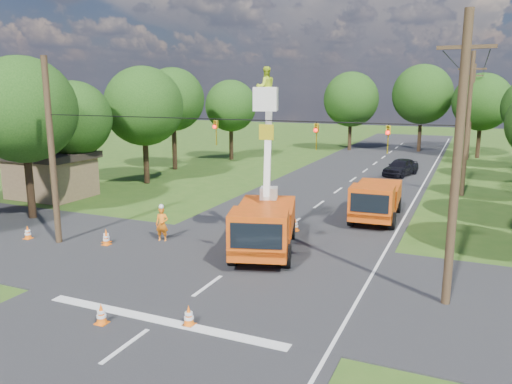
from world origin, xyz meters
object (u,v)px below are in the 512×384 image
at_px(pole_left, 52,152).
at_px(tree_far_b, 422,94).
at_px(ground_worker, 162,224).
at_px(second_truck, 376,200).
at_px(traffic_cone_3, 361,216).
at_px(tree_left_c, 74,119).
at_px(distant_car, 401,167).
at_px(pole_right_far, 471,112).
at_px(traffic_cone_6, 28,232).
at_px(tree_far_a, 351,99).
at_px(tree_left_f, 231,106).
at_px(tree_left_b, 23,110).
at_px(tree_left_e, 173,100).
at_px(tree_left_d, 144,106).
at_px(bucket_truck, 264,215).
at_px(shed, 51,174).
at_px(tree_far_c, 482,102).
at_px(traffic_cone_4, 106,238).
at_px(traffic_cone_2, 295,225).
at_px(pole_right_mid, 468,124).
at_px(traffic_cone_0, 101,314).
at_px(traffic_cone_1, 189,316).
at_px(traffic_cone_5, 106,236).
at_px(pole_right_near, 457,162).

relative_size(pole_left, tree_far_b, 0.87).
bearing_deg(ground_worker, second_truck, 27.48).
bearing_deg(traffic_cone_3, tree_left_c, -177.66).
xyz_separation_m(distant_car, pole_right_far, (5.16, 13.26, 4.34)).
distance_m(traffic_cone_6, tree_far_a, 44.05).
bearing_deg(tree_far_a, tree_left_f, -127.01).
relative_size(tree_left_b, tree_left_e, 0.99).
bearing_deg(tree_far_a, tree_far_b, 14.04).
xyz_separation_m(pole_right_far, tree_left_d, (-23.50, -25.00, 1.02)).
distance_m(bucket_truck, shed, 19.13).
xyz_separation_m(traffic_cone_3, shed, (-21.40, -1.81, 1.26)).
bearing_deg(tree_far_c, traffic_cone_4, -111.78).
relative_size(traffic_cone_2, tree_left_e, 0.08).
bearing_deg(second_truck, traffic_cone_6, -148.36).
bearing_deg(traffic_cone_4, shed, 145.90).
height_order(tree_left_b, tree_far_c, tree_left_b).
height_order(pole_right_mid, shed, pole_right_mid).
xyz_separation_m(traffic_cone_0, traffic_cone_4, (-5.42, 6.70, 0.00)).
xyz_separation_m(pole_right_far, tree_far_b, (-5.50, 5.00, 1.70)).
xyz_separation_m(traffic_cone_0, shed, (-16.37, 14.11, 1.26)).
distance_m(shed, tree_left_e, 14.87).
xyz_separation_m(tree_left_b, tree_left_c, (-2.00, 6.00, -0.87)).
height_order(traffic_cone_1, tree_left_b, tree_left_b).
height_order(pole_right_far, tree_left_e, pole_right_far).
height_order(traffic_cone_5, traffic_cone_6, same).
relative_size(pole_right_near, pole_right_mid, 1.00).
relative_size(traffic_cone_0, traffic_cone_3, 1.00).
bearing_deg(tree_far_c, tree_far_a, 176.05).
height_order(distant_car, traffic_cone_3, distant_car).
relative_size(bucket_truck, pole_right_far, 0.85).
relative_size(tree_left_d, tree_left_e, 0.98).
relative_size(ground_worker, traffic_cone_0, 2.48).
relative_size(traffic_cone_6, pole_right_far, 0.07).
bearing_deg(tree_left_f, shed, -98.28).
distance_m(pole_right_far, tree_left_c, 39.83).
xyz_separation_m(pole_right_mid, tree_left_d, (-23.50, -5.00, 1.02)).
xyz_separation_m(ground_worker, traffic_cone_6, (-6.43, -2.46, -0.52)).
height_order(traffic_cone_0, shed, shed).
distance_m(pole_right_near, shed, 27.90).
xyz_separation_m(traffic_cone_5, shed, (-10.69, 7.10, 1.26)).
relative_size(traffic_cone_1, tree_far_a, 0.07).
xyz_separation_m(bucket_truck, traffic_cone_3, (3.01, 7.09, -1.42)).
height_order(shed, tree_far_c, tree_far_c).
xyz_separation_m(tree_left_d, tree_far_c, (24.50, 27.00, -0.06)).
bearing_deg(pole_right_mid, pole_left, -131.99).
xyz_separation_m(traffic_cone_3, traffic_cone_4, (-10.45, -9.23, 0.00)).
height_order(distant_car, pole_right_far, pole_right_far).
height_order(bucket_truck, tree_left_e, tree_left_e).
distance_m(pole_right_mid, tree_left_f, 25.36).
height_order(pole_right_far, tree_left_b, pole_right_far).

